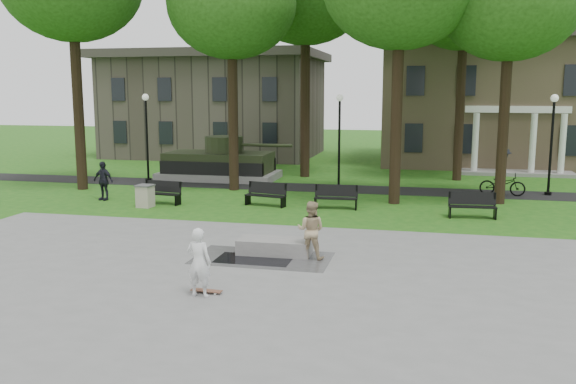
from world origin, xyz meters
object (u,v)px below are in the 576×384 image
Objects in this scene: concrete_block at (275,246)px; park_bench_0 at (162,192)px; cyclist at (503,176)px; trash_bin at (145,196)px; friend_watching at (311,230)px; skateboarder at (199,262)px.

concrete_block is 1.19× the size of park_bench_0.
cyclist is 2.35× the size of trash_bin.
park_bench_0 is at bearing 134.29° from concrete_block.
friend_watching is at bearing 158.69° from cyclist.
concrete_block is 14.89m from cyclist.
park_bench_0 is at bearing 116.93° from cyclist.
skateboarder reaches higher than trash_bin.
friend_watching is 0.76× the size of cyclist.
trash_bin is (-15.11, -6.46, -0.43)m from cyclist.
cyclist reaches higher than skateboarder.
cyclist is 16.44m from trash_bin.
concrete_block is 4.30m from skateboarder.
trash_bin is at bearing 119.50° from cyclist.
skateboarder reaches higher than park_bench_0.
friend_watching reaches higher than skateboarder.
cyclist reaches higher than concrete_block.
trash_bin is (-0.34, -0.91, -0.04)m from park_bench_0.
concrete_block is 1.31× the size of skateboarder.
concrete_block is at bearing -38.11° from park_bench_0.
cyclist is at bearing -113.18° from skateboarder.
skateboarder is 12.14m from trash_bin.
cyclist is at bearing -112.29° from friend_watching.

